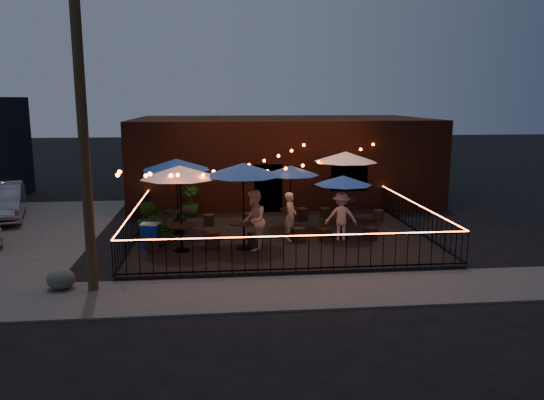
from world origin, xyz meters
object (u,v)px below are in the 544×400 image
(utility_pole, at_px, (83,137))
(boulder, at_px, (61,279))
(cafe_table_0, at_px, (180,173))
(cooler, at_px, (150,234))
(cafe_table_3, at_px, (291,171))
(cafe_table_2, at_px, (243,171))
(cafe_table_4, at_px, (343,181))
(cafe_table_1, at_px, (176,165))
(cafe_table_5, at_px, (346,158))

(utility_pole, height_order, boulder, utility_pole)
(utility_pole, bearing_deg, cafe_table_0, 55.48)
(utility_pole, height_order, cooler, utility_pole)
(cafe_table_3, bearing_deg, boulder, -140.62)
(cafe_table_0, xyz_separation_m, cooler, (-1.07, 0.68, -2.11))
(utility_pole, bearing_deg, cooler, 74.60)
(cafe_table_2, bearing_deg, cafe_table_4, 15.91)
(utility_pole, xyz_separation_m, cafe_table_1, (1.82, 5.33, -1.39))
(utility_pole, height_order, cafe_table_0, utility_pole)
(cafe_table_0, xyz_separation_m, cafe_table_5, (6.14, 3.59, 0.02))
(cafe_table_1, bearing_deg, cooler, -116.30)
(cafe_table_3, bearing_deg, cafe_table_1, -175.12)
(cafe_table_1, height_order, cafe_table_4, cafe_table_1)
(cafe_table_2, xyz_separation_m, cafe_table_5, (4.16, 3.53, -0.03))
(cafe_table_1, height_order, cooler, cafe_table_1)
(boulder, bearing_deg, cafe_table_0, 44.93)
(cafe_table_0, xyz_separation_m, cafe_table_4, (5.44, 1.04, -0.50))
(cooler, bearing_deg, boulder, -106.60)
(cafe_table_3, bearing_deg, cafe_table_2, -125.91)
(cafe_table_4, distance_m, cooler, 6.72)
(cafe_table_5, bearing_deg, cafe_table_3, -157.54)
(cafe_table_4, relative_size, boulder, 2.83)
(cafe_table_4, height_order, cooler, cafe_table_4)
(cafe_table_0, height_order, cafe_table_4, cafe_table_0)
(utility_pole, relative_size, cafe_table_5, 2.50)
(cafe_table_2, distance_m, boulder, 6.21)
(cafe_table_1, relative_size, boulder, 3.75)
(cafe_table_4, bearing_deg, cafe_table_5, 74.73)
(cafe_table_4, bearing_deg, cafe_table_2, -164.09)
(utility_pole, xyz_separation_m, cafe_table_4, (7.53, 4.08, -1.85))
(cafe_table_2, relative_size, cafe_table_3, 1.25)
(boulder, bearing_deg, cooler, 62.69)
(utility_pole, bearing_deg, cafe_table_4, 28.46)
(utility_pole, height_order, cafe_table_2, utility_pole)
(cafe_table_5, bearing_deg, cafe_table_4, -105.27)
(utility_pole, relative_size, boulder, 9.93)
(utility_pole, bearing_deg, boulder, 171.71)
(cafe_table_0, distance_m, cafe_table_3, 4.69)
(cafe_table_2, relative_size, cafe_table_5, 1.01)
(cafe_table_5, bearing_deg, cafe_table_1, -168.56)
(utility_pole, distance_m, cafe_table_3, 8.40)
(cafe_table_1, relative_size, cafe_table_2, 0.93)
(cafe_table_0, bearing_deg, cafe_table_5, 30.33)
(cafe_table_1, bearing_deg, cafe_table_2, -44.90)
(cafe_table_4, bearing_deg, cooler, -176.80)
(cafe_table_0, height_order, boulder, cafe_table_0)
(cafe_table_4, bearing_deg, cafe_table_1, 167.65)
(cafe_table_0, bearing_deg, cafe_table_2, 1.63)
(cafe_table_1, relative_size, cafe_table_3, 1.17)
(cafe_table_3, distance_m, cafe_table_5, 2.50)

